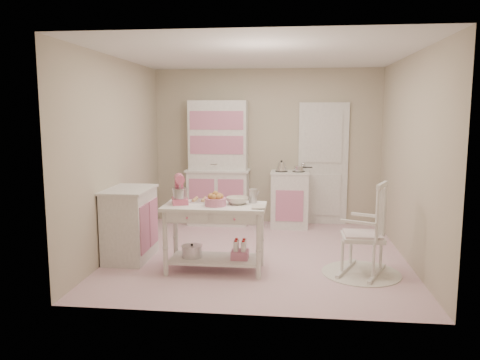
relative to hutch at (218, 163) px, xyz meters
name	(u,v)px	position (x,y,z in m)	size (l,w,h in m)	color
room_shell	(259,130)	(0.80, -1.66, 0.61)	(3.84, 3.84, 2.62)	#CB7F99
door	(323,164)	(1.75, 0.21, -0.02)	(0.82, 0.05, 2.04)	white
hutch	(218,163)	(0.00, 0.00, 0.00)	(1.06, 0.50, 2.08)	white
stove	(290,199)	(1.20, -0.05, -0.58)	(0.62, 0.57, 0.92)	white
base_cabinet	(130,224)	(-0.83, -2.02, -0.58)	(0.54, 0.84, 0.92)	white
lace_rug	(361,273)	(2.06, -2.28, -1.03)	(0.92, 0.92, 0.01)	white
rocking_chair	(363,228)	(2.06, -2.28, -0.49)	(0.48, 0.72, 1.10)	white
work_table	(215,238)	(0.33, -2.35, -0.64)	(1.20, 0.60, 0.80)	white
stand_mixer	(180,190)	(-0.09, -2.33, -0.07)	(0.20, 0.28, 0.34)	#DF5E84
cookie_tray	(205,201)	(0.18, -2.17, -0.23)	(0.34, 0.24, 0.02)	silver
bread_basket	(216,202)	(0.35, -2.40, -0.19)	(0.25, 0.25, 0.09)	#CE7699
mixing_bowl	(237,201)	(0.59, -2.27, -0.20)	(0.26, 0.26, 0.08)	silver
metal_pitcher	(253,196)	(0.77, -2.19, -0.16)	(0.10, 0.10, 0.17)	silver
recipe_book	(252,207)	(0.78, -2.47, -0.23)	(0.15, 0.21, 0.02)	silver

